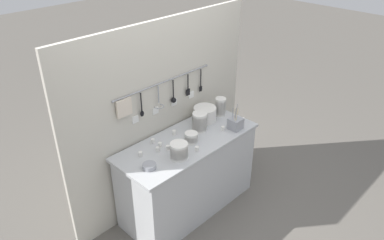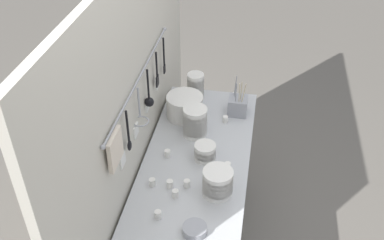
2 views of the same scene
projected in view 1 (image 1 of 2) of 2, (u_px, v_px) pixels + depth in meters
ground_plane at (188, 205)px, 4.10m from camera, size 20.00×20.00×0.00m
counter at (188, 174)px, 3.89m from camera, size 1.50×0.62×0.85m
back_wall at (164, 116)px, 3.82m from camera, size 2.30×0.11×1.98m
bowl_stack_tall_left at (191, 138)px, 3.62m from camera, size 0.13×0.13×0.10m
bowl_stack_wide_centre at (221, 107)px, 4.08m from camera, size 0.12×0.12×0.20m
bowl_stack_back_corner at (179, 151)px, 3.38m from camera, size 0.16×0.16×0.16m
bowl_stack_short_front at (200, 122)px, 3.79m from camera, size 0.15×0.15×0.20m
plate_stack at (205, 114)px, 3.98m from camera, size 0.24×0.24×0.15m
steel_mixing_bowl at (149, 166)px, 3.27m from camera, size 0.12×0.12×0.04m
cutlery_caddy at (235, 123)px, 3.84m from camera, size 0.13×0.13×0.27m
cup_edge_near at (197, 149)px, 3.51m from camera, size 0.04×0.04×0.04m
cup_edge_far at (160, 145)px, 3.57m from camera, size 0.04×0.04×0.04m
cup_centre at (243, 120)px, 3.99m from camera, size 0.04×0.04×0.04m
cup_front_left at (168, 148)px, 3.52m from camera, size 0.04×0.04×0.04m
cup_back_left at (153, 141)px, 3.62m from camera, size 0.04×0.04×0.04m
cup_front_right at (174, 132)px, 3.76m from camera, size 0.04×0.04×0.04m
cup_back_right at (158, 149)px, 3.50m from camera, size 0.04×0.04×0.04m
cup_by_caddy at (212, 109)px, 4.20m from camera, size 0.04×0.04×0.04m
cup_mid_row at (223, 129)px, 3.83m from camera, size 0.04×0.04×0.04m
cup_beside_plates at (141, 154)px, 3.43m from camera, size 0.04×0.04×0.04m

